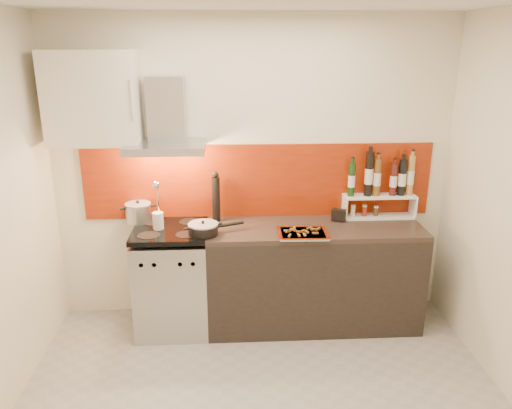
{
  "coord_description": "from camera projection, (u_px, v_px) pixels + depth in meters",
  "views": [
    {
      "loc": [
        -0.21,
        -2.76,
        2.36
      ],
      "look_at": [
        0.0,
        0.95,
        1.15
      ],
      "focal_mm": 35.0,
      "sensor_mm": 36.0,
      "label": 1
    }
  ],
  "objects": [
    {
      "name": "baking_tray",
      "position": [
        303.0,
        233.0,
        3.96
      ],
      "size": [
        0.41,
        0.32,
        0.03
      ],
      "color": "silver",
      "rests_on": "counter"
    },
    {
      "name": "saute_pan",
      "position": [
        204.0,
        228.0,
        3.96
      ],
      "size": [
        0.45,
        0.26,
        0.11
      ],
      "color": "black",
      "rests_on": "range_stove"
    },
    {
      "name": "counter",
      "position": [
        313.0,
        275.0,
        4.29
      ],
      "size": [
        1.8,
        0.6,
        0.9
      ],
      "color": "black",
      "rests_on": "ground"
    },
    {
      "name": "step_shelf",
      "position": [
        381.0,
        188.0,
        4.29
      ],
      "size": [
        0.62,
        0.17,
        0.58
      ],
      "color": "white",
      "rests_on": "counter"
    },
    {
      "name": "back_wall",
      "position": [
        253.0,
        172.0,
        4.29
      ],
      "size": [
        3.4,
        0.02,
        2.6
      ],
      "primitive_type": "cube",
      "color": "silver",
      "rests_on": "ground"
    },
    {
      "name": "utensil_jar",
      "position": [
        158.0,
        216.0,
        4.03
      ],
      "size": [
        0.09,
        0.13,
        0.43
      ],
      "color": "silver",
      "rests_on": "range_stove"
    },
    {
      "name": "backsplash",
      "position": [
        259.0,
        181.0,
        4.31
      ],
      "size": [
        3.0,
        0.02,
        0.64
      ],
      "primitive_type": "cube",
      "color": "maroon",
      "rests_on": "back_wall"
    },
    {
      "name": "range_stove",
      "position": [
        173.0,
        280.0,
        4.23
      ],
      "size": [
        0.6,
        0.6,
        0.91
      ],
      "color": "#B7B7BA",
      "rests_on": "ground"
    },
    {
      "name": "pepper_mill",
      "position": [
        216.0,
        197.0,
        4.22
      ],
      "size": [
        0.07,
        0.07,
        0.44
      ],
      "color": "black",
      "rests_on": "counter"
    },
    {
      "name": "range_hood",
      "position": [
        166.0,
        124.0,
        3.96
      ],
      "size": [
        0.62,
        0.5,
        0.61
      ],
      "color": "#B7B7BA",
      "rests_on": "back_wall"
    },
    {
      "name": "upper_cabinet",
      "position": [
        93.0,
        98.0,
        3.85
      ],
      "size": [
        0.7,
        0.35,
        0.72
      ],
      "primitive_type": "cube",
      "color": "#EFE4CF",
      "rests_on": "back_wall"
    },
    {
      "name": "caddy_box",
      "position": [
        339.0,
        215.0,
        4.25
      ],
      "size": [
        0.13,
        0.1,
        0.1
      ],
      "primitive_type": "cube",
      "rotation": [
        0.0,
        0.0,
        -0.42
      ],
      "color": "black",
      "rests_on": "counter"
    },
    {
      "name": "stock_pot",
      "position": [
        138.0,
        212.0,
        4.22
      ],
      "size": [
        0.22,
        0.22,
        0.19
      ],
      "color": "#B7B7BA",
      "rests_on": "range_stove"
    }
  ]
}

